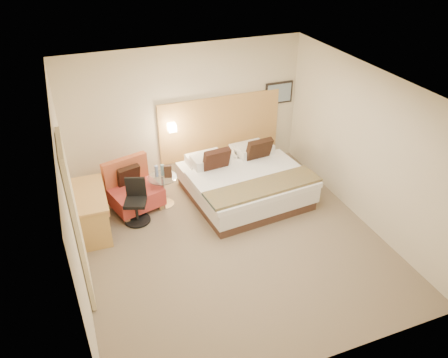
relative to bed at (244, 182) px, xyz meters
name	(u,v)px	position (x,y,z in m)	size (l,w,h in m)	color
floor	(233,242)	(-0.72, -1.21, -0.34)	(4.80, 5.00, 0.02)	#786751
ceiling	(235,87)	(-0.72, -1.21, 2.38)	(4.80, 5.00, 0.02)	white
wall_back	(187,113)	(-0.72, 1.30, 1.02)	(4.80, 0.02, 2.70)	beige
wall_front	(322,286)	(-0.72, -3.72, 1.02)	(4.80, 0.02, 2.70)	beige
wall_left	(70,206)	(-3.13, -1.21, 1.02)	(0.02, 5.00, 2.70)	beige
wall_right	(366,147)	(1.69, -1.21, 1.02)	(0.02, 5.00, 2.70)	beige
headboard_panel	(220,126)	(-0.02, 1.26, 0.62)	(2.60, 0.04, 1.30)	tan
art_frame	(279,93)	(1.30, 1.27, 1.17)	(0.62, 0.03, 0.47)	black
art_canvas	(279,93)	(1.30, 1.25, 1.17)	(0.54, 0.01, 0.39)	#778EA4
lamp_arm	(171,126)	(-1.07, 1.21, 0.82)	(0.02, 0.02, 0.12)	silver
lamp_shade	(172,127)	(-1.07, 1.15, 0.82)	(0.15, 0.15, 0.15)	#FFEDC6
curtain	(77,223)	(-3.08, -1.46, 0.89)	(0.06, 0.90, 2.42)	beige
bottle_a	(156,171)	(-1.60, 0.35, 0.38)	(0.07, 0.07, 0.22)	#8BA2D8
bottle_b	(162,170)	(-1.49, 0.35, 0.38)	(0.07, 0.07, 0.22)	#80B1C6
menu_folder	(168,171)	(-1.42, 0.25, 0.39)	(0.14, 0.05, 0.24)	#3C2418
bed	(244,182)	(0.00, 0.00, 0.00)	(2.26, 2.22, 1.03)	#482E24
lounge_chair	(133,190)	(-2.06, 0.43, 0.03)	(1.05, 0.98, 0.92)	#AA7050
side_table	(163,189)	(-1.52, 0.28, 0.00)	(0.65, 0.65, 0.60)	silver
desk	(91,201)	(-2.83, -0.03, 0.26)	(0.58, 1.22, 0.75)	tan
desk_chair	(136,205)	(-2.09, -0.03, 0.00)	(0.59, 0.59, 0.81)	black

